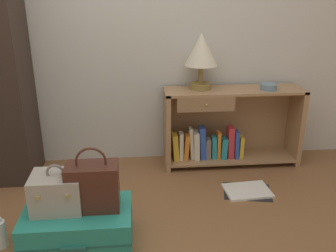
# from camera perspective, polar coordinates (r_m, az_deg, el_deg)

# --- Properties ---
(back_wall) EXTENTS (6.40, 0.10, 2.60)m
(back_wall) POSITION_cam_1_polar(r_m,az_deg,el_deg) (3.27, -5.29, 16.73)
(back_wall) COLOR beige
(back_wall) RESTS_ON ground_plane
(bookshelf) EXTENTS (1.19, 0.33, 0.69)m
(bookshelf) POSITION_cam_1_polar(r_m,az_deg,el_deg) (3.37, 8.62, -0.33)
(bookshelf) COLOR #A37A51
(bookshelf) RESTS_ON ground_plane
(table_lamp) EXTENTS (0.28, 0.28, 0.47)m
(table_lamp) POSITION_cam_1_polar(r_m,az_deg,el_deg) (3.16, 5.02, 11.06)
(table_lamp) COLOR olive
(table_lamp) RESTS_ON bookshelf
(bowl) EXTENTS (0.14, 0.14, 0.05)m
(bowl) POSITION_cam_1_polar(r_m,az_deg,el_deg) (3.30, 14.90, 5.75)
(bowl) COLOR slate
(bowl) RESTS_ON bookshelf
(suitcase_large) EXTENTS (0.66, 0.44, 0.24)m
(suitcase_large) POSITION_cam_1_polar(r_m,az_deg,el_deg) (2.47, -13.34, -14.56)
(suitcase_large) COLOR teal
(suitcase_large) RESTS_ON ground_plane
(train_case) EXTENTS (0.30, 0.25, 0.30)m
(train_case) POSITION_cam_1_polar(r_m,az_deg,el_deg) (2.39, -16.34, -9.47)
(train_case) COLOR #A89E8E
(train_case) RESTS_ON suitcase_large
(handbag) EXTENTS (0.31, 0.18, 0.40)m
(handbag) POSITION_cam_1_polar(r_m,az_deg,el_deg) (2.33, -11.25, -8.85)
(handbag) COLOR #472319
(handbag) RESTS_ON suitcase_large
(bottle) EXTENTS (0.07, 0.07, 0.20)m
(bottle) POSITION_cam_1_polar(r_m,az_deg,el_deg) (2.61, -23.97, -14.59)
(bottle) COLOR white
(bottle) RESTS_ON ground_plane
(open_book_on_floor) EXTENTS (0.41, 0.33, 0.02)m
(open_book_on_floor) POSITION_cam_1_polar(r_m,az_deg,el_deg) (3.05, 11.85, -9.55)
(open_book_on_floor) COLOR white
(open_book_on_floor) RESTS_ON ground_plane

